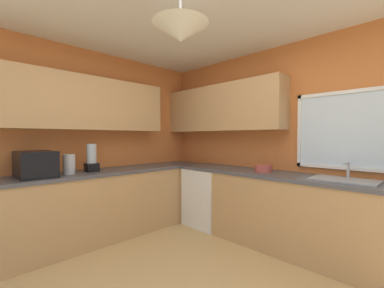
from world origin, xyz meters
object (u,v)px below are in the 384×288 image
Objects in this scene: bowl at (263,168)px; microwave at (36,164)px; kettle at (69,164)px; dishwasher at (209,197)px; sink_assembly at (344,180)px; blender_appliance at (92,159)px.

microwave is at bearing -125.55° from bowl.
microwave is 1.99× the size of kettle.
kettle is at bearing -129.98° from bowl.
dishwasher is at bearing -178.12° from bowl.
microwave is 0.79× the size of sink_assembly.
sink_assembly is at bearing 41.60° from microwave.
bowl is at bearing 1.88° from dishwasher.
bowl is 2.23m from blender_appliance.
kettle is 1.09× the size of bowl.
microwave is 3.33m from sink_assembly.
blender_appliance reaches higher than sink_assembly.
microwave reaches higher than bowl.
microwave is 1.33× the size of blender_appliance.
bowl is at bearing 44.97° from blender_appliance.
kettle is at bearing 86.72° from microwave.
kettle is at bearing -109.35° from dishwasher.
blender_appliance is at bearing -147.61° from sink_assembly.
bowl is (1.57, 2.20, -0.10)m from microwave.
dishwasher is 2.35m from microwave.
bowl is at bearing 50.02° from kettle.
dishwasher is 3.92× the size of bowl.
kettle is (0.02, 0.35, -0.02)m from microwave.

